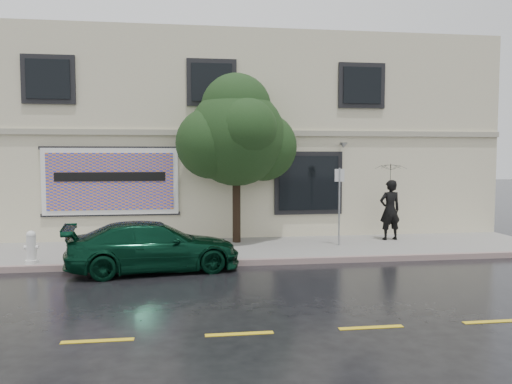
{
  "coord_description": "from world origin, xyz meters",
  "views": [
    {
      "loc": [
        -0.8,
        -11.26,
        2.85
      ],
      "look_at": [
        1.05,
        2.2,
        1.87
      ],
      "focal_mm": 35.0,
      "sensor_mm": 36.0,
      "label": 1
    }
  ],
  "objects": [
    {
      "name": "curb",
      "position": [
        0.0,
        1.5,
        0.07
      ],
      "size": [
        20.0,
        0.18,
        0.16
      ],
      "primitive_type": "cube",
      "color": "gray",
      "rests_on": "ground"
    },
    {
      "name": "car",
      "position": [
        -1.64,
        1.2,
        0.62
      ],
      "size": [
        4.45,
        2.47,
        1.23
      ],
      "primitive_type": "imported",
      "rotation": [
        0.0,
        0.0,
        1.72
      ],
      "color": "black",
      "rests_on": "ground"
    },
    {
      "name": "road_marking",
      "position": [
        0.0,
        -3.5,
        0.01
      ],
      "size": [
        19.0,
        0.12,
        0.01
      ],
      "primitive_type": "cube",
      "color": "gold",
      "rests_on": "ground"
    },
    {
      "name": "pedestrian",
      "position": [
        5.65,
        3.96,
        1.12
      ],
      "size": [
        0.74,
        0.53,
        1.93
      ],
      "primitive_type": "imported",
      "rotation": [
        0.0,
        0.0,
        3.23
      ],
      "color": "black",
      "rests_on": "sidewalk"
    },
    {
      "name": "ground",
      "position": [
        0.0,
        0.0,
        0.0
      ],
      "size": [
        90.0,
        90.0,
        0.0
      ],
      "primitive_type": "plane",
      "color": "black",
      "rests_on": "ground"
    },
    {
      "name": "sign_pole",
      "position": [
        3.73,
        3.2,
        1.58
      ],
      "size": [
        0.28,
        0.1,
        2.35
      ],
      "rotation": [
        0.0,
        0.0,
        -0.29
      ],
      "color": "gray",
      "rests_on": "sidewalk"
    },
    {
      "name": "umbrella",
      "position": [
        5.65,
        3.96,
        2.48
      ],
      "size": [
        1.31,
        1.31,
        0.79
      ],
      "primitive_type": "imported",
      "rotation": [
        0.0,
        0.0,
        -0.28
      ],
      "color": "black",
      "rests_on": "pedestrian"
    },
    {
      "name": "fire_hydrant",
      "position": [
        -4.71,
        1.8,
        0.55
      ],
      "size": [
        0.34,
        0.32,
        0.83
      ],
      "rotation": [
        0.0,
        0.0,
        -0.18
      ],
      "color": "silver",
      "rests_on": "sidewalk"
    },
    {
      "name": "sidewalk",
      "position": [
        0.0,
        3.25,
        0.07
      ],
      "size": [
        20.0,
        3.5,
        0.15
      ],
      "primitive_type": "cube",
      "color": "gray",
      "rests_on": "ground"
    },
    {
      "name": "billboard",
      "position": [
        -3.2,
        4.92,
        2.05
      ],
      "size": [
        4.3,
        0.16,
        2.2
      ],
      "color": "white",
      "rests_on": "ground"
    },
    {
      "name": "building",
      "position": [
        0.0,
        9.0,
        3.5
      ],
      "size": [
        20.0,
        8.12,
        7.0
      ],
      "color": "beige",
      "rests_on": "ground"
    },
    {
      "name": "street_tree",
      "position": [
        0.71,
        4.2,
        3.42
      ],
      "size": [
        3.03,
        3.03,
        4.8
      ],
      "color": "black",
      "rests_on": "sidewalk"
    }
  ]
}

